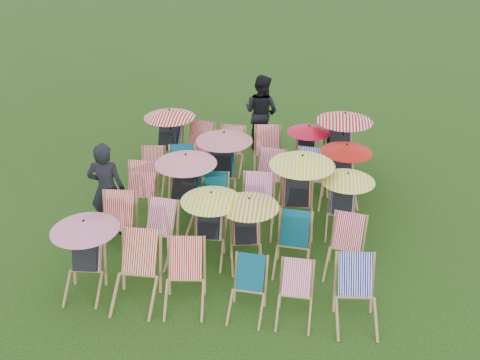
# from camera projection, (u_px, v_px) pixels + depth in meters

# --- Properties ---
(ground) EXTENTS (100.00, 100.00, 0.00)m
(ground) POSITION_uv_depth(u_px,v_px,m) (237.00, 226.00, 10.25)
(ground) COLOR black
(ground) RESTS_ON ground
(deckchair_0) EXTENTS (1.05, 1.11, 1.25)m
(deckchair_0) POSITION_uv_depth(u_px,v_px,m) (84.00, 256.00, 8.32)
(deckchair_0) COLOR #A0744A
(deckchair_0) RESTS_ON ground
(deckchair_1) EXTENTS (0.69, 0.96, 1.03)m
(deckchair_1) POSITION_uv_depth(u_px,v_px,m) (136.00, 273.00, 8.17)
(deckchair_1) COLOR #A0744A
(deckchair_1) RESTS_ON ground
(deckchair_2) EXTENTS (0.73, 0.94, 0.96)m
(deckchair_2) POSITION_uv_depth(u_px,v_px,m) (185.00, 278.00, 8.12)
(deckchair_2) COLOR #A0744A
(deckchair_2) RESTS_ON ground
(deckchair_3) EXTENTS (0.60, 0.79, 0.82)m
(deckchair_3) POSITION_uv_depth(u_px,v_px,m) (247.00, 290.00, 7.98)
(deckchair_3) COLOR #A0744A
(deckchair_3) RESTS_ON ground
(deckchair_4) EXTENTS (0.57, 0.77, 0.81)m
(deckchair_4) POSITION_uv_depth(u_px,v_px,m) (295.00, 295.00, 7.88)
(deckchair_4) COLOR #A0744A
(deckchair_4) RESTS_ON ground
(deckchair_5) EXTENTS (0.71, 0.93, 0.95)m
(deckchair_5) POSITION_uv_depth(u_px,v_px,m) (357.00, 296.00, 7.77)
(deckchair_5) COLOR #A0744A
(deckchair_5) RESTS_ON ground
(deckchair_6) EXTENTS (0.72, 0.97, 1.01)m
(deckchair_6) POSITION_uv_depth(u_px,v_px,m) (116.00, 228.00, 9.30)
(deckchair_6) COLOR #A0744A
(deckchair_6) RESTS_ON ground
(deckchair_7) EXTENTS (0.72, 0.92, 0.93)m
(deckchair_7) POSITION_uv_depth(u_px,v_px,m) (157.00, 233.00, 9.21)
(deckchair_7) COLOR #A0744A
(deckchair_7) RESTS_ON ground
(deckchair_8) EXTENTS (1.04, 1.09, 1.24)m
(deckchair_8) POSITION_uv_depth(u_px,v_px,m) (209.00, 225.00, 9.11)
(deckchair_8) COLOR #A0744A
(deckchair_8) RESTS_ON ground
(deckchair_9) EXTENTS (1.01, 1.10, 1.20)m
(deckchair_9) POSITION_uv_depth(u_px,v_px,m) (247.00, 230.00, 9.00)
(deckchair_9) COLOR #A0744A
(deckchair_9) RESTS_ON ground
(deckchair_10) EXTENTS (0.66, 0.88, 0.91)m
(deckchair_10) POSITION_uv_depth(u_px,v_px,m) (293.00, 245.00, 8.92)
(deckchair_10) COLOR #A0744A
(deckchair_10) RESTS_ON ground
(deckchair_11) EXTENTS (0.75, 0.93, 0.91)m
(deckchair_11) POSITION_uv_depth(u_px,v_px,m) (346.00, 248.00, 8.85)
(deckchair_11) COLOR #A0744A
(deckchair_11) RESTS_ON ground
(deckchair_12) EXTENTS (0.69, 0.95, 1.02)m
(deckchair_12) POSITION_uv_depth(u_px,v_px,m) (139.00, 194.00, 10.32)
(deckchair_12) COLOR #A0744A
(deckchair_12) RESTS_ON ground
(deckchair_13) EXTENTS (1.16, 1.24, 1.38)m
(deckchair_13) POSITION_uv_depth(u_px,v_px,m) (183.00, 188.00, 10.10)
(deckchair_13) COLOR #A0744A
(deckchair_13) RESTS_ON ground
(deckchair_14) EXTENTS (0.66, 0.89, 0.93)m
(deckchair_14) POSITION_uv_depth(u_px,v_px,m) (212.00, 203.00, 10.12)
(deckchair_14) COLOR #A0744A
(deckchair_14) RESTS_ON ground
(deckchair_15) EXTENTS (0.67, 0.93, 0.99)m
(deckchair_15) POSITION_uv_depth(u_px,v_px,m) (257.00, 206.00, 9.95)
(deckchair_15) COLOR #A0744A
(deckchair_15) RESTS_ON ground
(deckchair_16) EXTENTS (1.21, 1.27, 1.44)m
(deckchair_16) POSITION_uv_depth(u_px,v_px,m) (298.00, 191.00, 9.93)
(deckchair_16) COLOR #A0744A
(deckchair_16) RESTS_ON ground
(deckchair_17) EXTENTS (1.00, 1.04, 1.18)m
(deckchair_17) POSITION_uv_depth(u_px,v_px,m) (343.00, 202.00, 9.82)
(deckchair_17) COLOR #A0744A
(deckchair_17) RESTS_ON ground
(deckchair_18) EXTENTS (0.64, 0.84, 0.85)m
(deckchair_18) POSITION_uv_depth(u_px,v_px,m) (152.00, 171.00, 11.36)
(deckchair_18) COLOR #A0744A
(deckchair_18) RESTS_ON ground
(deckchair_19) EXTENTS (0.76, 0.96, 0.94)m
(deckchair_19) POSITION_uv_depth(u_px,v_px,m) (182.00, 173.00, 11.18)
(deckchair_19) COLOR #A0744A
(deckchair_19) RESTS_ON ground
(deckchair_20) EXTENTS (1.16, 1.24, 1.38)m
(deckchair_20) POSITION_uv_depth(u_px,v_px,m) (222.00, 164.00, 11.00)
(deckchair_20) COLOR #A0744A
(deckchair_20) RESTS_ON ground
(deckchair_21) EXTENTS (0.74, 0.96, 0.97)m
(deckchair_21) POSITION_uv_depth(u_px,v_px,m) (268.00, 178.00, 10.96)
(deckchair_21) COLOR #A0744A
(deckchair_21) RESTS_ON ground
(deckchair_22) EXTENTS (0.76, 0.98, 0.99)m
(deckchair_22) POSITION_uv_depth(u_px,v_px,m) (309.00, 178.00, 10.93)
(deckchair_22) COLOR #A0744A
(deckchair_22) RESTS_ON ground
(deckchair_23) EXTENTS (1.03, 1.12, 1.22)m
(deckchair_23) POSITION_uv_depth(u_px,v_px,m) (344.00, 172.00, 10.83)
(deckchair_23) COLOR #A0744A
(deckchair_23) RESTS_ON ground
(deckchair_24) EXTENTS (1.16, 1.22, 1.37)m
(deckchair_24) POSITION_uv_depth(u_px,v_px,m) (167.00, 138.00, 12.16)
(deckchair_24) COLOR #A0744A
(deckchair_24) RESTS_ON ground
(deckchair_25) EXTENTS (0.83, 1.04, 1.01)m
(deckchair_25) POSITION_uv_depth(u_px,v_px,m) (196.00, 149.00, 12.16)
(deckchair_25) COLOR #A0744A
(deckchair_25) RESTS_ON ground
(deckchair_26) EXTENTS (0.67, 0.91, 0.95)m
(deckchair_26) POSITION_uv_depth(u_px,v_px,m) (230.00, 151.00, 12.11)
(deckchair_26) COLOR #A0744A
(deckchair_26) RESTS_ON ground
(deckchair_27) EXTENTS (0.74, 0.97, 0.99)m
(deckchair_27) POSITION_uv_depth(u_px,v_px,m) (268.00, 153.00, 12.00)
(deckchair_27) COLOR #A0744A
(deckchair_27) RESTS_ON ground
(deckchair_28) EXTENTS (0.97, 1.03, 1.15)m
(deckchair_28) POSITION_uv_depth(u_px,v_px,m) (305.00, 150.00, 11.88)
(deckchair_28) COLOR #A0744A
(deckchair_28) RESTS_ON ground
(deckchair_29) EXTENTS (1.23, 1.32, 1.46)m
(deckchair_29) POSITION_uv_depth(u_px,v_px,m) (341.00, 144.00, 11.74)
(deckchair_29) COLOR #A0744A
(deckchair_29) RESTS_ON ground
(person_left) EXTENTS (0.69, 0.47, 1.83)m
(person_left) POSITION_uv_depth(u_px,v_px,m) (107.00, 189.00, 9.66)
(person_left) COLOR black
(person_left) RESTS_ON ground
(person_rear) EXTENTS (1.14, 1.05, 1.88)m
(person_rear) POSITION_uv_depth(u_px,v_px,m) (261.00, 112.00, 12.97)
(person_rear) COLOR black
(person_rear) RESTS_ON ground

